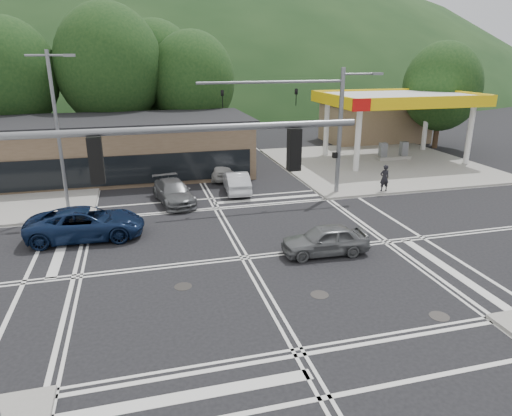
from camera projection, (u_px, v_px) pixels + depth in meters
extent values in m
plane|color=black|center=(245.00, 258.00, 20.67)|extent=(120.00, 120.00, 0.00)
cube|color=gray|center=(377.00, 164.00, 38.02)|extent=(16.00, 16.00, 0.15)
cylinder|color=silver|center=(358.00, 141.00, 34.69)|extent=(0.44, 0.44, 5.00)
cylinder|color=silver|center=(326.00, 129.00, 40.18)|extent=(0.44, 0.44, 5.00)
cylinder|color=silver|center=(470.00, 135.00, 37.11)|extent=(0.44, 0.44, 5.00)
cylinder|color=silver|center=(426.00, 125.00, 42.61)|extent=(0.44, 0.44, 5.00)
cube|color=silver|center=(398.00, 98.00, 37.75)|extent=(12.00, 8.00, 0.60)
cube|color=yellow|center=(427.00, 103.00, 34.09)|extent=(12.20, 0.25, 0.90)
cube|color=yellow|center=(375.00, 94.00, 41.41)|extent=(12.20, 0.25, 0.90)
cube|color=yellow|center=(331.00, 100.00, 36.29)|extent=(0.25, 8.20, 0.90)
cube|color=yellow|center=(460.00, 96.00, 39.20)|extent=(0.25, 8.20, 0.90)
cube|color=red|center=(362.00, 105.00, 32.61)|extent=(1.40, 0.12, 0.90)
cube|color=gray|center=(393.00, 158.00, 39.37)|extent=(3.00, 1.00, 0.30)
cube|color=slate|center=(383.00, 150.00, 38.90)|extent=(0.60, 0.50, 1.30)
cube|color=slate|center=(404.00, 149.00, 39.39)|extent=(0.60, 0.50, 1.30)
cube|color=#846B4F|center=(374.00, 123.00, 47.81)|extent=(10.00, 6.00, 3.80)
cube|color=brown|center=(86.00, 151.00, 33.65)|extent=(24.00, 8.00, 4.00)
ellipsoid|color=#1B3719|center=(152.00, 95.00, 103.06)|extent=(252.00, 126.00, 140.00)
cylinder|color=#382619|center=(17.00, 133.00, 38.47)|extent=(0.50, 0.50, 4.84)
ellipsoid|color=black|center=(7.00, 75.00, 36.95)|extent=(8.00, 8.00, 9.20)
cylinder|color=#382619|center=(115.00, 127.00, 40.34)|extent=(0.50, 0.50, 5.28)
ellipsoid|color=black|center=(109.00, 66.00, 38.68)|extent=(9.00, 9.00, 10.35)
cylinder|color=#382619|center=(194.00, 129.00, 42.18)|extent=(0.50, 0.50, 4.40)
ellipsoid|color=black|center=(192.00, 81.00, 40.80)|extent=(7.60, 7.60, 8.74)
cylinder|color=#382619|center=(159.00, 122.00, 45.04)|extent=(0.50, 0.50, 4.84)
ellipsoid|color=black|center=(155.00, 72.00, 43.53)|extent=(8.40, 8.40, 9.66)
cylinder|color=#382619|center=(437.00, 128.00, 44.17)|extent=(0.50, 0.50, 3.96)
ellipsoid|color=black|center=(442.00, 87.00, 42.93)|extent=(7.20, 7.20, 8.28)
cylinder|color=slate|center=(58.00, 135.00, 25.40)|extent=(0.20, 0.20, 9.00)
cylinder|color=slate|center=(47.00, 55.00, 24.06)|extent=(2.20, 0.12, 0.12)
cube|color=slate|center=(69.00, 55.00, 24.32)|extent=(0.60, 0.25, 0.15)
cylinder|color=slate|center=(340.00, 133.00, 28.89)|extent=(0.28, 0.28, 8.00)
cylinder|color=slate|center=(272.00, 82.00, 26.77)|extent=(9.00, 0.16, 0.16)
imported|color=black|center=(296.00, 97.00, 27.42)|extent=(0.16, 0.20, 1.00)
imported|color=black|center=(222.00, 99.00, 26.33)|extent=(0.16, 0.20, 1.00)
cylinder|color=slate|center=(361.00, 74.00, 28.02)|extent=(2.40, 0.12, 0.12)
cube|color=slate|center=(377.00, 74.00, 28.29)|extent=(0.70, 0.30, 0.15)
cube|color=black|center=(335.00, 155.00, 29.28)|extent=(0.25, 0.30, 0.35)
cylinder|color=slate|center=(165.00, 130.00, 9.96)|extent=(9.00, 0.16, 0.16)
cube|color=black|center=(96.00, 161.00, 9.79)|extent=(0.30, 0.25, 1.00)
cube|color=black|center=(294.00, 150.00, 10.88)|extent=(0.30, 0.25, 1.00)
imported|color=#0E1D3D|center=(86.00, 223.00, 22.65)|extent=(5.72, 2.79, 1.57)
imported|color=slate|center=(325.00, 240.00, 20.90)|extent=(4.09, 1.80, 1.37)
imported|color=silver|center=(236.00, 182.00, 30.35)|extent=(1.83, 4.34, 1.39)
imported|color=#BAB9B5|center=(217.00, 170.00, 33.58)|extent=(2.20, 4.20, 1.36)
imported|color=#555759|center=(174.00, 192.00, 28.12)|extent=(2.65, 4.96, 1.37)
imported|color=black|center=(384.00, 178.00, 29.95)|extent=(0.66, 0.45, 1.77)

